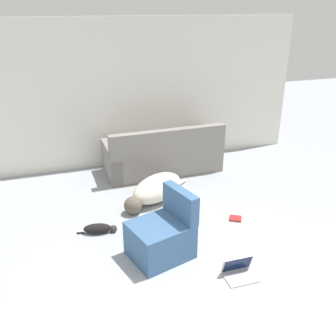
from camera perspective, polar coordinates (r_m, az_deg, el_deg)
name	(u,v)px	position (r m, az deg, el deg)	size (l,w,h in m)	color
ground_plane	(216,326)	(3.83, 7.33, -22.72)	(20.00, 20.00, 0.00)	#999EA3
wall_back	(121,95)	(6.76, -7.24, 11.02)	(6.70, 0.06, 2.58)	silver
couch	(163,156)	(6.63, -0.77, 1.82)	(2.03, 0.87, 0.87)	gray
dog	(156,189)	(5.69, -1.92, -3.24)	(1.25, 0.98, 0.37)	beige
cat	(99,229)	(5.05, -10.46, -9.06)	(0.53, 0.22, 0.13)	black
laptop_open	(239,270)	(4.35, 10.78, -15.04)	(0.36, 0.28, 0.21)	#B7B7BC
book_red	(235,218)	(5.36, 10.24, -7.58)	(0.22, 0.21, 0.02)	maroon
side_chair	(163,235)	(4.46, -0.82, -10.23)	(0.82, 0.74, 0.80)	#385B84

